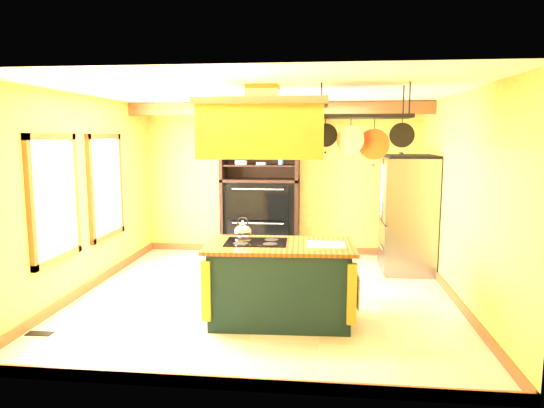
% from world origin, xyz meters
% --- Properties ---
extents(floor, '(5.00, 5.00, 0.00)m').
position_xyz_m(floor, '(0.00, 0.00, 0.00)').
color(floor, beige).
rests_on(floor, ground).
extents(ceiling, '(5.00, 5.00, 0.00)m').
position_xyz_m(ceiling, '(0.00, 0.00, 2.70)').
color(ceiling, white).
rests_on(ceiling, wall_back).
extents(wall_back, '(5.00, 0.02, 2.70)m').
position_xyz_m(wall_back, '(0.00, 2.50, 1.35)').
color(wall_back, '#DFCB51').
rests_on(wall_back, floor).
extents(wall_front, '(5.00, 0.02, 2.70)m').
position_xyz_m(wall_front, '(0.00, -2.50, 1.35)').
color(wall_front, '#DFCB51').
rests_on(wall_front, floor).
extents(wall_left, '(0.02, 5.00, 2.70)m').
position_xyz_m(wall_left, '(-2.50, 0.00, 1.35)').
color(wall_left, '#DFCB51').
rests_on(wall_left, floor).
extents(wall_right, '(0.02, 5.00, 2.70)m').
position_xyz_m(wall_right, '(2.50, 0.00, 1.35)').
color(wall_right, '#DFCB51').
rests_on(wall_right, floor).
extents(ceiling_beam, '(5.00, 0.15, 0.20)m').
position_xyz_m(ceiling_beam, '(0.00, 1.70, 2.59)').
color(ceiling_beam, '#97542E').
rests_on(ceiling_beam, ceiling).
extents(window_near, '(0.06, 1.06, 1.56)m').
position_xyz_m(window_near, '(-2.47, -0.80, 1.40)').
color(window_near, '#97542E').
rests_on(window_near, wall_left).
extents(window_far, '(0.06, 1.06, 1.56)m').
position_xyz_m(window_far, '(-2.47, 0.60, 1.40)').
color(window_far, '#97542E').
rests_on(window_far, wall_left).
extents(kitchen_island, '(1.73, 1.01, 1.11)m').
position_xyz_m(kitchen_island, '(0.28, -0.88, 0.47)').
color(kitchen_island, black).
rests_on(kitchen_island, floor).
extents(range_hood, '(1.44, 0.81, 0.80)m').
position_xyz_m(range_hood, '(0.08, -0.88, 2.25)').
color(range_hood, '#B38B2C').
rests_on(range_hood, ceiling).
extents(pot_rack, '(1.07, 0.50, 0.82)m').
position_xyz_m(pot_rack, '(1.19, -0.87, 2.26)').
color(pot_rack, black).
rests_on(pot_rack, ceiling).
extents(refrigerator, '(0.78, 0.93, 1.81)m').
position_xyz_m(refrigerator, '(2.09, 1.46, 0.88)').
color(refrigerator, gray).
rests_on(refrigerator, floor).
extents(hutch, '(1.37, 0.62, 2.43)m').
position_xyz_m(hutch, '(-0.35, 2.24, 0.93)').
color(hutch, black).
rests_on(hutch, floor).
extents(floor_register, '(0.28, 0.13, 0.01)m').
position_xyz_m(floor_register, '(-2.30, -1.55, 0.01)').
color(floor_register, black).
rests_on(floor_register, floor).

